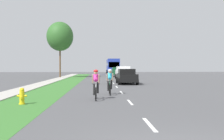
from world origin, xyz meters
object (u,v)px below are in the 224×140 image
Objects in this scene: suv_white at (123,72)px; fire_hydrant_yellow at (22,96)px; cyclist_trailing at (110,81)px; pickup_dark_green at (117,72)px; bus_blue at (113,66)px; sedan_black at (127,76)px; street_tree_far at (60,37)px; cyclist_lead at (96,84)px.

fire_hydrant_yellow is at bearing -106.49° from suv_white.
pickup_dark_green is (2.59, 29.54, 0.02)m from cyclist_trailing.
fire_hydrant_yellow is at bearing -98.14° from bus_blue.
pickup_dark_green is (-0.12, 10.07, -0.12)m from suv_white.
pickup_dark_green is 0.44× the size of bus_blue.
suv_white is (6.89, 23.29, 0.58)m from fire_hydrant_yellow.
street_tree_far is at bearing 120.14° from sedan_black.
street_tree_far is (-9.46, -17.29, 4.66)m from bus_blue.
sedan_black is at bearing 77.71° from cyclist_trailing.
bus_blue is at bearing 90.58° from suv_white.
fire_hydrant_yellow is 24.30m from suv_white.
suv_white reaches higher than cyclist_lead.
sedan_black is 0.91× the size of suv_white.
fire_hydrant_yellow is 0.15× the size of pickup_dark_green.
pickup_dark_green reaches higher than fire_hydrant_yellow.
cyclist_lead is 0.37× the size of suv_white.
street_tree_far is at bearing -118.69° from bus_blue.
fire_hydrant_yellow is at bearing -137.53° from cyclist_trailing.
cyclist_lead is 45.16m from bus_blue.
cyclist_lead and cyclist_trailing have the same top height.
fire_hydrant_yellow is 14.95m from sedan_black.
fire_hydrant_yellow is 0.44× the size of cyclist_trailing.
fire_hydrant_yellow is at bearing -84.52° from street_tree_far.
suv_white is 12.72m from street_tree_far.
pickup_dark_green reaches higher than sedan_black.
pickup_dark_green is 13.21m from bus_blue.
fire_hydrant_yellow is at bearing -101.47° from pickup_dark_green.
sedan_black is at bearing -59.86° from street_tree_far.
fire_hydrant_yellow is 47.02m from bus_blue.
cyclist_lead is 22.07m from suv_white.
suv_white reaches higher than fire_hydrant_yellow.
cyclist_trailing is at bearing -74.62° from street_tree_far.
suv_white reaches higher than cyclist_trailing.
cyclist_lead reaches higher than fire_hydrant_yellow.
cyclist_trailing is 42.78m from bus_blue.
suv_white is (2.71, 19.46, 0.14)m from cyclist_trailing.
street_tree_far reaches higher than fire_hydrant_yellow.
street_tree_far is at bearing -156.66° from pickup_dark_green.
cyclist_lead is at bearing -99.22° from suv_white.
suv_white is at bearing 86.52° from sedan_black.
cyclist_trailing is 0.19× the size of street_tree_far.
sedan_black reaches higher than fire_hydrant_yellow.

